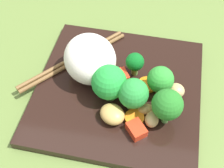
# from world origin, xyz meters

# --- Properties ---
(ground_plane) EXTENTS (1.10, 1.10, 0.02)m
(ground_plane) POSITION_xyz_m (0.00, 0.00, -0.01)
(ground_plane) COLOR #5C7536
(square_plate) EXTENTS (0.27, 0.27, 0.01)m
(square_plate) POSITION_xyz_m (0.00, 0.00, 0.01)
(square_plate) COLOR black
(square_plate) RESTS_ON ground_plane
(rice_mound) EXTENTS (0.12, 0.12, 0.07)m
(rice_mound) POSITION_xyz_m (-0.02, -0.05, 0.05)
(rice_mound) COLOR white
(rice_mound) RESTS_ON square_plate
(broccoli_floret_0) EXTENTS (0.05, 0.05, 0.06)m
(broccoli_floret_0) POSITION_xyz_m (0.05, 0.08, 0.05)
(broccoli_floret_0) COLOR #579646
(broccoli_floret_0) RESTS_ON square_plate
(broccoli_floret_1) EXTENTS (0.05, 0.05, 0.06)m
(broccoli_floret_1) POSITION_xyz_m (0.04, 0.03, 0.05)
(broccoli_floret_1) COLOR #71AA46
(broccoli_floret_1) RESTS_ON square_plate
(broccoli_floret_2) EXTENTS (0.04, 0.04, 0.05)m
(broccoli_floret_2) POSITION_xyz_m (0.00, 0.06, 0.05)
(broccoli_floret_2) COLOR #5A9748
(broccoli_floret_2) RESTS_ON square_plate
(broccoli_floret_3) EXTENTS (0.05, 0.05, 0.06)m
(broccoli_floret_3) POSITION_xyz_m (0.02, -0.01, 0.05)
(broccoli_floret_3) COLOR #61953A
(broccoli_floret_3) RESTS_ON square_plate
(broccoli_floret_4) EXTENTS (0.03, 0.03, 0.05)m
(broccoli_floret_4) POSITION_xyz_m (-0.03, 0.02, 0.04)
(broccoli_floret_4) COLOR #6B9F43
(broccoli_floret_4) RESTS_ON square_plate
(carrot_slice_0) EXTENTS (0.04, 0.04, 0.01)m
(carrot_slice_0) POSITION_xyz_m (-0.01, 0.05, 0.02)
(carrot_slice_0) COLOR orange
(carrot_slice_0) RESTS_ON square_plate
(carrot_slice_1) EXTENTS (0.04, 0.04, 0.01)m
(carrot_slice_1) POSITION_xyz_m (0.01, 0.04, 0.02)
(carrot_slice_1) COLOR orange
(carrot_slice_1) RESTS_ON square_plate
(carrot_slice_2) EXTENTS (0.03, 0.03, 0.01)m
(carrot_slice_2) POSITION_xyz_m (0.06, 0.03, 0.02)
(carrot_slice_2) COLOR orange
(carrot_slice_2) RESTS_ON square_plate
(pepper_chunk_0) EXTENTS (0.04, 0.04, 0.02)m
(pepper_chunk_0) POSITION_xyz_m (-0.01, 0.00, 0.02)
(pepper_chunk_0) COLOR red
(pepper_chunk_0) RESTS_ON square_plate
(pepper_chunk_1) EXTENTS (0.04, 0.03, 0.01)m
(pepper_chunk_1) POSITION_xyz_m (0.08, 0.04, 0.02)
(pepper_chunk_1) COLOR red
(pepper_chunk_1) RESTS_ON square_plate
(chicken_piece_0) EXTENTS (0.02, 0.03, 0.01)m
(chicken_piece_0) POSITION_xyz_m (0.04, 0.05, 0.02)
(chicken_piece_0) COLOR #B48C49
(chicken_piece_0) RESTS_ON square_plate
(chicken_piece_1) EXTENTS (0.03, 0.03, 0.02)m
(chicken_piece_1) POSITION_xyz_m (-0.00, 0.09, 0.02)
(chicken_piece_1) COLOR tan
(chicken_piece_1) RESTS_ON square_plate
(chicken_piece_2) EXTENTS (0.03, 0.02, 0.02)m
(chicken_piece_2) POSITION_xyz_m (0.06, 0.06, 0.02)
(chicken_piece_2) COLOR tan
(chicken_piece_2) RESTS_ON square_plate
(chicken_piece_3) EXTENTS (0.05, 0.05, 0.02)m
(chicken_piece_3) POSITION_xyz_m (0.06, 0.00, 0.02)
(chicken_piece_3) COLOR tan
(chicken_piece_3) RESTS_ON square_plate
(chopstick_pair) EXTENTS (0.17, 0.16, 0.01)m
(chopstick_pair) POSITION_xyz_m (-0.04, -0.09, 0.02)
(chopstick_pair) COLOR brown
(chopstick_pair) RESTS_ON square_plate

